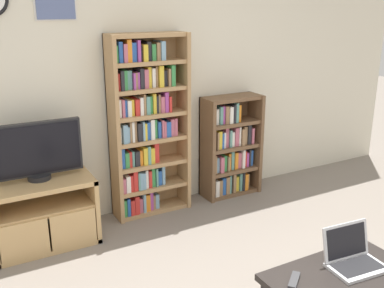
{
  "coord_description": "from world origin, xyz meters",
  "views": [
    {
      "loc": [
        -1.37,
        -1.4,
        1.89
      ],
      "look_at": [
        0.11,
        1.28,
        0.93
      ],
      "focal_mm": 42.0,
      "sensor_mm": 36.0,
      "label": 1
    }
  ],
  "objects_px": {
    "television": "(37,151)",
    "bookshelf_short": "(229,148)",
    "tv_stand": "(43,212)",
    "laptop": "(352,256)",
    "bookshelf_tall": "(145,126)",
    "remote_near_laptop": "(294,280)",
    "coffee_table": "(344,283)"
  },
  "relations": [
    {
      "from": "television",
      "to": "bookshelf_short",
      "type": "xyz_separation_m",
      "value": [
        1.87,
        0.1,
        -0.3
      ]
    },
    {
      "from": "tv_stand",
      "to": "television",
      "type": "xyz_separation_m",
      "value": [
        0.01,
        0.04,
        0.51
      ]
    },
    {
      "from": "television",
      "to": "laptop",
      "type": "bearing_deg",
      "value": -53.4
    },
    {
      "from": "tv_stand",
      "to": "bookshelf_tall",
      "type": "xyz_separation_m",
      "value": [
        0.98,
        0.16,
        0.56
      ]
    },
    {
      "from": "television",
      "to": "bookshelf_short",
      "type": "bearing_deg",
      "value": 3.08
    },
    {
      "from": "laptop",
      "to": "remote_near_laptop",
      "type": "xyz_separation_m",
      "value": [
        -0.42,
        0.03,
        -0.05
      ]
    },
    {
      "from": "coffee_table",
      "to": "laptop",
      "type": "distance_m",
      "value": 0.17
    },
    {
      "from": "bookshelf_tall",
      "to": "laptop",
      "type": "height_order",
      "value": "bookshelf_tall"
    },
    {
      "from": "tv_stand",
      "to": "remote_near_laptop",
      "type": "bearing_deg",
      "value": -61.04
    },
    {
      "from": "bookshelf_short",
      "to": "remote_near_laptop",
      "type": "relative_size",
      "value": 6.72
    },
    {
      "from": "coffee_table",
      "to": "laptop",
      "type": "relative_size",
      "value": 2.51
    },
    {
      "from": "television",
      "to": "bookshelf_tall",
      "type": "distance_m",
      "value": 0.98
    },
    {
      "from": "tv_stand",
      "to": "bookshelf_short",
      "type": "bearing_deg",
      "value": 4.36
    },
    {
      "from": "bookshelf_short",
      "to": "coffee_table",
      "type": "bearing_deg",
      "value": -105.41
    },
    {
      "from": "tv_stand",
      "to": "remote_near_laptop",
      "type": "xyz_separation_m",
      "value": [
        1.02,
        -1.84,
        0.13
      ]
    },
    {
      "from": "tv_stand",
      "to": "coffee_table",
      "type": "relative_size",
      "value": 0.93
    },
    {
      "from": "bookshelf_short",
      "to": "coffee_table",
      "type": "distance_m",
      "value": 2.16
    },
    {
      "from": "tv_stand",
      "to": "bookshelf_tall",
      "type": "relative_size",
      "value": 0.49
    },
    {
      "from": "tv_stand",
      "to": "bookshelf_short",
      "type": "xyz_separation_m",
      "value": [
        1.88,
        0.14,
        0.21
      ]
    },
    {
      "from": "bookshelf_short",
      "to": "laptop",
      "type": "xyz_separation_m",
      "value": [
        -0.45,
        -2.02,
        -0.03
      ]
    },
    {
      "from": "bookshelf_tall",
      "to": "remote_near_laptop",
      "type": "relative_size",
      "value": 10.87
    },
    {
      "from": "tv_stand",
      "to": "bookshelf_tall",
      "type": "bearing_deg",
      "value": 8.99
    },
    {
      "from": "coffee_table",
      "to": "tv_stand",
      "type": "bearing_deg",
      "value": 124.05
    },
    {
      "from": "bookshelf_tall",
      "to": "bookshelf_short",
      "type": "height_order",
      "value": "bookshelf_tall"
    },
    {
      "from": "bookshelf_tall",
      "to": "television",
      "type": "bearing_deg",
      "value": -173.4
    },
    {
      "from": "tv_stand",
      "to": "television",
      "type": "relative_size",
      "value": 1.17
    },
    {
      "from": "tv_stand",
      "to": "laptop",
      "type": "xyz_separation_m",
      "value": [
        1.43,
        -1.87,
        0.18
      ]
    },
    {
      "from": "tv_stand",
      "to": "laptop",
      "type": "bearing_deg",
      "value": -52.57
    },
    {
      "from": "television",
      "to": "remote_near_laptop",
      "type": "relative_size",
      "value": 4.59
    },
    {
      "from": "bookshelf_short",
      "to": "remote_near_laptop",
      "type": "height_order",
      "value": "bookshelf_short"
    },
    {
      "from": "coffee_table",
      "to": "bookshelf_short",
      "type": "bearing_deg",
      "value": 74.59
    },
    {
      "from": "tv_stand",
      "to": "television",
      "type": "bearing_deg",
      "value": 76.2
    }
  ]
}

